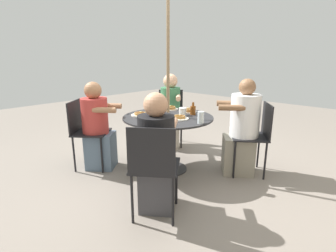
{
  "coord_description": "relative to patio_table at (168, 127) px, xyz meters",
  "views": [
    {
      "loc": [
        2.33,
        2.13,
        1.44
      ],
      "look_at": [
        0.0,
        0.0,
        0.58
      ],
      "focal_mm": 28.0,
      "sensor_mm": 36.0,
      "label": 1
    }
  ],
  "objects": [
    {
      "name": "diner_east",
      "position": [
        -0.69,
        -0.58,
        -0.02
      ],
      "size": [
        0.54,
        0.52,
        1.16
      ],
      "rotation": [
        0.0,
        0.0,
        -0.87
      ],
      "color": "beige",
      "rests_on": "ground"
    },
    {
      "name": "pancake_plate_a",
      "position": [
        0.21,
        -0.29,
        0.16
      ],
      "size": [
        0.22,
        0.22,
        0.05
      ],
      "color": "silver",
      "rests_on": "patio_table"
    },
    {
      "name": "diner_north",
      "position": [
        -0.54,
        0.73,
        -0.03
      ],
      "size": [
        0.55,
        0.57,
        1.18
      ],
      "rotation": [
        0.0,
        0.0,
        -2.5
      ],
      "color": "gray",
      "rests_on": "ground"
    },
    {
      "name": "patio_chair_west",
      "position": [
        0.87,
        0.63,
        -0.04
      ],
      "size": [
        0.58,
        0.58,
        0.89
      ],
      "rotation": [
        0.0,
        0.0,
        -4.09
      ],
      "color": "black",
      "rests_on": "ground"
    },
    {
      "name": "patio_table",
      "position": [
        0.0,
        0.0,
        0.0
      ],
      "size": [
        1.12,
        1.12,
        0.71
      ],
      "color": "#28282B",
      "rests_on": "ground"
    },
    {
      "name": "pancake_plate_d",
      "position": [
        0.27,
        0.11,
        0.17
      ],
      "size": [
        0.22,
        0.22,
        0.07
      ],
      "color": "silver",
      "rests_on": "patio_table"
    },
    {
      "name": "syrup_bottle",
      "position": [
        -0.28,
        0.17,
        0.2
      ],
      "size": [
        0.09,
        0.07,
        0.16
      ],
      "color": "brown",
      "rests_on": "patio_table"
    },
    {
      "name": "diner_south",
      "position": [
        0.56,
        -0.71,
        -0.05
      ],
      "size": [
        0.52,
        0.54,
        1.13
      ],
      "rotation": [
        0.0,
        0.0,
        0.66
      ],
      "color": "slate",
      "rests_on": "ground"
    },
    {
      "name": "pancake_plate_b",
      "position": [
        -0.36,
        0.03,
        0.16
      ],
      "size": [
        0.22,
        0.22,
        0.06
      ],
      "color": "silver",
      "rests_on": "patio_table"
    },
    {
      "name": "drinking_glass_a",
      "position": [
        0.01,
        0.5,
        0.21
      ],
      "size": [
        0.07,
        0.07,
        0.13
      ],
      "primitive_type": "cylinder",
      "color": "silver",
      "rests_on": "patio_table"
    },
    {
      "name": "coffee_cup",
      "position": [
        -0.16,
        0.1,
        0.19
      ],
      "size": [
        0.1,
        0.1,
        0.1
      ],
      "color": "white",
      "rests_on": "patio_table"
    },
    {
      "name": "patio_chair_east",
      "position": [
        -0.82,
        -0.69,
        -0.04
      ],
      "size": [
        0.59,
        0.59,
        0.89
      ],
      "rotation": [
        0.0,
        0.0,
        -0.87
      ],
      "color": "black",
      "rests_on": "ground"
    },
    {
      "name": "pancake_plate_c",
      "position": [
        -0.32,
        -0.26,
        0.16
      ],
      "size": [
        0.22,
        0.22,
        0.06
      ],
      "color": "silver",
      "rests_on": "patio_table"
    },
    {
      "name": "patio_chair_north",
      "position": [
        -0.64,
        0.86,
        -0.04
      ],
      "size": [
        0.59,
        0.59,
        0.89
      ],
      "rotation": [
        0.0,
        0.0,
        -2.5
      ],
      "color": "black",
      "rests_on": "ground"
    },
    {
      "name": "patio_chair_south",
      "position": [
        0.66,
        -0.85,
        -0.04
      ],
      "size": [
        0.59,
        0.59,
        0.89
      ],
      "rotation": [
        0.0,
        0.0,
        0.66
      ],
      "color": "black",
      "rests_on": "ground"
    },
    {
      "name": "diner_west",
      "position": [
        0.73,
        0.53,
        -0.04
      ],
      "size": [
        0.56,
        0.53,
        1.13
      ],
      "rotation": [
        0.0,
        0.0,
        -4.09
      ],
      "color": "#3D3D42",
      "rests_on": "ground"
    },
    {
      "name": "pancake_plate_e",
      "position": [
        0.01,
        0.2,
        0.16
      ],
      "size": [
        0.22,
        0.22,
        0.05
      ],
      "color": "silver",
      "rests_on": "patio_table"
    },
    {
      "name": "ground_plane",
      "position": [
        0.0,
        0.0,
        -0.56
      ],
      "size": [
        12.0,
        12.0,
        0.0
      ],
      "primitive_type": "plane",
      "color": "gray"
    },
    {
      "name": "umbrella_pole",
      "position": [
        0.0,
        0.0,
        0.67
      ],
      "size": [
        0.04,
        0.04,
        2.46
      ],
      "primitive_type": "cylinder",
      "color": "#846B4C",
      "rests_on": "ground"
    }
  ]
}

